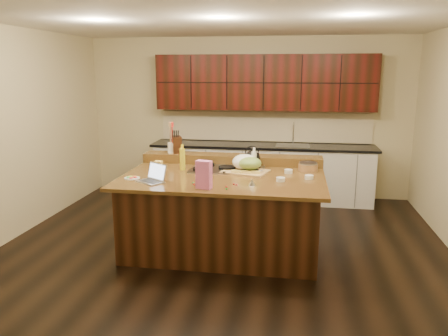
# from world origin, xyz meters

# --- Properties ---
(room) EXTENTS (5.52, 5.02, 2.72)m
(room) POSITION_xyz_m (0.00, 0.00, 1.35)
(room) COLOR black
(room) RESTS_ON ground
(island) EXTENTS (2.40, 1.60, 0.92)m
(island) POSITION_xyz_m (0.00, 0.00, 0.46)
(island) COLOR black
(island) RESTS_ON ground
(back_ledge) EXTENTS (2.40, 0.30, 0.12)m
(back_ledge) POSITION_xyz_m (0.00, 0.70, 0.98)
(back_ledge) COLOR black
(back_ledge) RESTS_ON island
(cooktop) EXTENTS (0.92, 0.52, 0.05)m
(cooktop) POSITION_xyz_m (0.00, 0.30, 0.94)
(cooktop) COLOR gray
(cooktop) RESTS_ON island
(back_counter) EXTENTS (3.70, 0.66, 2.40)m
(back_counter) POSITION_xyz_m (0.30, 2.23, 0.98)
(back_counter) COLOR silver
(back_counter) RESTS_ON ground
(kettle) EXTENTS (0.27, 0.27, 0.19)m
(kettle) POSITION_xyz_m (0.30, 0.43, 1.06)
(kettle) COLOR black
(kettle) RESTS_ON cooktop
(green_bowl) EXTENTS (0.36, 0.36, 0.16)m
(green_bowl) POSITION_xyz_m (0.30, 0.17, 1.04)
(green_bowl) COLOR olive
(green_bowl) RESTS_ON cooktop
(laptop) EXTENTS (0.37, 0.35, 0.20)m
(laptop) POSITION_xyz_m (-0.73, -0.42, 0.97)
(laptop) COLOR #B7B7BC
(laptop) RESTS_ON island
(oil_bottle) EXTENTS (0.09, 0.09, 0.27)m
(oil_bottle) POSITION_xyz_m (-0.56, 0.22, 1.06)
(oil_bottle) COLOR yellow
(oil_bottle) RESTS_ON island
(vinegar_bottle) EXTENTS (0.08, 0.08, 0.25)m
(vinegar_bottle) POSITION_xyz_m (0.34, 0.29, 1.04)
(vinegar_bottle) COLOR silver
(vinegar_bottle) RESTS_ON island
(wooden_tray) EXTENTS (0.61, 0.51, 0.21)m
(wooden_tray) POSITION_xyz_m (0.23, 0.24, 1.02)
(wooden_tray) COLOR tan
(wooden_tray) RESTS_ON island
(ramekin_a) EXTENTS (0.12, 0.12, 0.04)m
(ramekin_a) POSITION_xyz_m (0.69, -0.17, 0.94)
(ramekin_a) COLOR white
(ramekin_a) RESTS_ON island
(ramekin_b) EXTENTS (0.13, 0.13, 0.04)m
(ramekin_b) POSITION_xyz_m (1.01, -0.01, 0.94)
(ramekin_b) COLOR white
(ramekin_b) RESTS_ON island
(ramekin_c) EXTENTS (0.12, 0.12, 0.04)m
(ramekin_c) POSITION_xyz_m (0.77, 0.25, 0.94)
(ramekin_c) COLOR white
(ramekin_c) RESTS_ON island
(strainer_bowl) EXTENTS (0.30, 0.30, 0.09)m
(strainer_bowl) POSITION_xyz_m (1.01, 0.41, 0.97)
(strainer_bowl) COLOR #996B3F
(strainer_bowl) RESTS_ON island
(kitchen_timer) EXTENTS (0.10, 0.10, 0.07)m
(kitchen_timer) POSITION_xyz_m (0.38, -0.40, 0.96)
(kitchen_timer) COLOR silver
(kitchen_timer) RESTS_ON island
(pink_bag) EXTENTS (0.18, 0.12, 0.30)m
(pink_bag) POSITION_xyz_m (-0.11, -0.61, 1.07)
(pink_bag) COLOR pink
(pink_bag) RESTS_ON island
(candy_plate) EXTENTS (0.23, 0.23, 0.01)m
(candy_plate) POSITION_xyz_m (-1.02, -0.32, 0.93)
(candy_plate) COLOR white
(candy_plate) RESTS_ON island
(package_box) EXTENTS (0.10, 0.08, 0.13)m
(package_box) POSITION_xyz_m (-0.84, 0.10, 0.98)
(package_box) COLOR #F3CC55
(package_box) RESTS_ON island
(utensil_crock) EXTENTS (0.14, 0.14, 0.14)m
(utensil_crock) POSITION_xyz_m (-0.83, 0.70, 1.11)
(utensil_crock) COLOR white
(utensil_crock) RESTS_ON back_ledge
(knife_block) EXTENTS (0.18, 0.22, 0.23)m
(knife_block) POSITION_xyz_m (-0.76, 0.70, 1.16)
(knife_block) COLOR black
(knife_block) RESTS_ON back_ledge
(gumdrop_0) EXTENTS (0.02, 0.02, 0.02)m
(gumdrop_0) POSITION_xyz_m (0.12, -0.55, 0.93)
(gumdrop_0) COLOR red
(gumdrop_0) RESTS_ON island
(gumdrop_1) EXTENTS (0.02, 0.02, 0.02)m
(gumdrop_1) POSITION_xyz_m (-0.23, -0.48, 0.93)
(gumdrop_1) COLOR #198C26
(gumdrop_1) RESTS_ON island
(gumdrop_2) EXTENTS (0.02, 0.02, 0.02)m
(gumdrop_2) POSITION_xyz_m (-0.07, -0.58, 0.93)
(gumdrop_2) COLOR red
(gumdrop_2) RESTS_ON island
(gumdrop_3) EXTENTS (0.02, 0.02, 0.02)m
(gumdrop_3) POSITION_xyz_m (0.14, -0.61, 0.93)
(gumdrop_3) COLOR #198C26
(gumdrop_3) RESTS_ON island
(gumdrop_4) EXTENTS (0.02, 0.02, 0.02)m
(gumdrop_4) POSITION_xyz_m (-0.24, -0.50, 0.93)
(gumdrop_4) COLOR red
(gumdrop_4) RESTS_ON island
(gumdrop_5) EXTENTS (0.02, 0.02, 0.02)m
(gumdrop_5) POSITION_xyz_m (-0.10, -0.61, 0.93)
(gumdrop_5) COLOR #198C26
(gumdrop_5) RESTS_ON island
(gumdrop_6) EXTENTS (0.02, 0.02, 0.02)m
(gumdrop_6) POSITION_xyz_m (0.19, -0.42, 0.93)
(gumdrop_6) COLOR red
(gumdrop_6) RESTS_ON island
(gumdrop_7) EXTENTS (0.02, 0.02, 0.02)m
(gumdrop_7) POSITION_xyz_m (-0.22, -0.43, 0.93)
(gumdrop_7) COLOR #198C26
(gumdrop_7) RESTS_ON island
(gumdrop_8) EXTENTS (0.02, 0.02, 0.02)m
(gumdrop_8) POSITION_xyz_m (0.22, -0.44, 0.93)
(gumdrop_8) COLOR red
(gumdrop_8) RESTS_ON island
(gumdrop_9) EXTENTS (0.02, 0.02, 0.02)m
(gumdrop_9) POSITION_xyz_m (-0.27, -0.43, 0.93)
(gumdrop_9) COLOR #198C26
(gumdrop_9) RESTS_ON island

